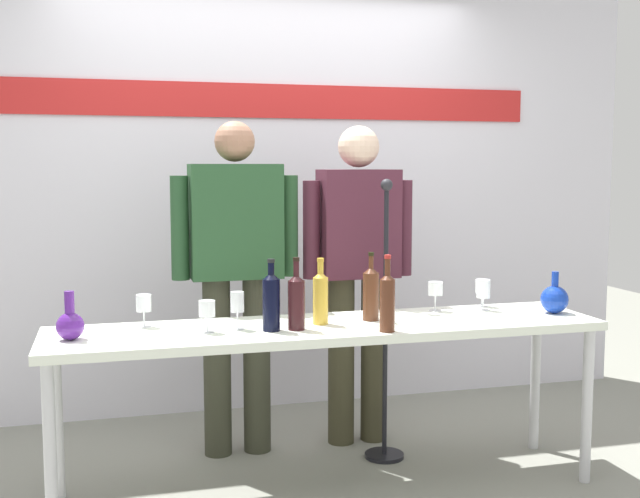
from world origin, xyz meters
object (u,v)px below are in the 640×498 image
(decanter_blue_right, at_px, (554,299))
(microphone_stand, at_px, (385,368))
(presenter_left, at_px, (236,263))
(wine_glass_left_0, at_px, (144,304))
(wine_bottle_4, at_px, (320,296))
(wine_glass_right_0, at_px, (483,289))
(display_table, at_px, (329,338))
(presenter_right, at_px, (358,263))
(wine_bottle_3, at_px, (387,300))
(wine_glass_left_2, at_px, (207,309))
(wine_bottle_1, at_px, (296,300))
(wine_glass_right_2, at_px, (435,289))
(wine_glass_left_1, at_px, (237,303))
(decanter_blue_left, at_px, (70,324))
(wine_glass_right_1, at_px, (482,287))
(wine_bottle_0, at_px, (371,292))
(wine_bottle_2, at_px, (271,300))

(decanter_blue_right, distance_m, microphone_stand, 0.90)
(presenter_left, xyz_separation_m, wine_glass_left_0, (-0.48, -0.42, -0.11))
(wine_bottle_4, xyz_separation_m, wine_glass_right_0, (0.86, 0.12, -0.02))
(display_table, xyz_separation_m, wine_glass_right_0, (0.83, 0.13, 0.17))
(presenter_right, xyz_separation_m, wine_bottle_3, (-0.13, -0.79, -0.06))
(wine_glass_left_0, height_order, wine_glass_left_2, wine_glass_left_0)
(wine_bottle_1, bearing_deg, wine_glass_right_2, 18.14)
(display_table, xyz_separation_m, wine_glass_left_1, (-0.41, -0.00, 0.18))
(decanter_blue_left, distance_m, wine_bottle_3, 1.32)
(wine_glass_right_1, bearing_deg, wine_glass_right_0, -113.47)
(wine_glass_left_0, relative_size, wine_glass_left_1, 0.88)
(wine_bottle_3, relative_size, wine_bottle_4, 1.11)
(decanter_blue_right, relative_size, wine_glass_left_1, 1.22)
(wine_bottle_3, xyz_separation_m, wine_glass_right_0, (0.63, 0.35, -0.03))
(presenter_left, xyz_separation_m, wine_bottle_3, (0.52, -0.79, -0.08))
(presenter_left, bearing_deg, wine_bottle_1, -76.43)
(decanter_blue_left, relative_size, wine_glass_left_1, 1.22)
(display_table, xyz_separation_m, decanter_blue_left, (-1.11, -0.03, 0.13))
(wine_glass_left_0, distance_m, wine_glass_left_1, 0.42)
(wine_bottle_4, distance_m, wine_glass_left_1, 0.38)
(wine_bottle_1, xyz_separation_m, wine_glass_left_0, (-0.64, 0.23, -0.03))
(microphone_stand, bearing_deg, wine_glass_right_1, -9.30)
(decanter_blue_left, height_order, microphone_stand, microphone_stand)
(microphone_stand, bearing_deg, display_table, -141.05)
(wine_bottle_0, height_order, wine_glass_left_1, wine_bottle_0)
(display_table, bearing_deg, wine_bottle_1, -156.03)
(decanter_blue_left, distance_m, microphone_stand, 1.57)
(decanter_blue_left, xyz_separation_m, wine_bottle_3, (1.31, -0.19, 0.07))
(presenter_right, bearing_deg, wine_glass_right_1, -32.69)
(display_table, height_order, wine_glass_left_2, wine_glass_left_2)
(wine_bottle_1, distance_m, wine_bottle_2, 0.11)
(wine_glass_left_0, bearing_deg, wine_bottle_2, -22.87)
(wine_bottle_0, bearing_deg, wine_glass_left_2, -174.49)
(wine_glass_left_1, xyz_separation_m, wine_glass_right_0, (1.24, 0.14, -0.01))
(wine_glass_left_2, bearing_deg, presenter_left, 69.93)
(wine_glass_right_2, bearing_deg, wine_bottle_3, -135.20)
(wine_bottle_4, height_order, microphone_stand, microphone_stand)
(wine_bottle_3, xyz_separation_m, wine_glass_right_1, (0.67, 0.44, -0.04))
(presenter_right, bearing_deg, microphone_stand, -77.92)
(decanter_blue_right, height_order, wine_bottle_1, wine_bottle_1)
(wine_glass_left_1, distance_m, wine_glass_right_0, 1.25)
(wine_bottle_1, distance_m, wine_bottle_3, 0.39)
(wine_bottle_0, height_order, wine_glass_right_1, wine_bottle_0)
(wine_bottle_3, distance_m, microphone_stand, 0.71)
(display_table, xyz_separation_m, microphone_stand, (0.38, 0.31, -0.24))
(wine_glass_right_1, bearing_deg, wine_bottle_2, -165.51)
(wine_glass_left_0, bearing_deg, wine_glass_left_2, -36.49)
(presenter_right, height_order, wine_bottle_1, presenter_right)
(wine_bottle_4, bearing_deg, wine_glass_left_2, -174.59)
(display_table, height_order, wine_glass_left_1, wine_glass_left_1)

